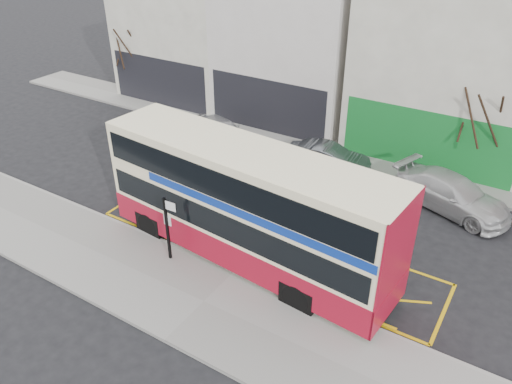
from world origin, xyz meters
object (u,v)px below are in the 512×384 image
Objects in this scene: double_decker_bus at (247,205)px; car_white at (452,194)px; bus_stop_post at (168,223)px; car_grey at (327,158)px; car_silver at (220,132)px; street_tree_right at (486,102)px; street_tree_left at (129,36)px.

double_decker_bus is 2.22× the size of car_white.
bus_stop_post reaches higher than car_grey.
car_silver reaches higher than car_grey.
bus_stop_post is 12.33m from car_white.
double_decker_bus is at bearing 32.64° from bus_stop_post.
car_silver is at bearing 82.70° from car_grey.
double_decker_bus is 2.94m from bus_stop_post.
double_decker_bus is at bearing 173.68° from car_grey.
street_tree_right is at bearing -76.91° from car_grey.
bus_stop_post is at bearing 159.47° from car_grey.
bus_stop_post is 10.50m from car_silver.
bus_stop_post is 0.45× the size of street_tree_right.
car_grey is at bearing -157.26° from street_tree_right.
street_tree_right reaches higher than bus_stop_post.
street_tree_right reaches higher than car_grey.
car_grey is 16.29m from street_tree_left.
car_grey is at bearing -74.01° from car_silver.
car_grey is 0.71× the size of street_tree_right.
car_grey is at bearing 76.26° from bus_stop_post.
street_tree_right reaches higher than car_silver.
street_tree_left reaches higher than double_decker_bus.
street_tree_left reaches higher than car_grey.
car_silver is at bearing 112.35° from bus_stop_post.
double_decker_bus is 10.46m from car_silver.
street_tree_left is at bearing 179.37° from street_tree_right.
street_tree_right reaches higher than car_white.
street_tree_right is at bearing -0.63° from street_tree_left.
car_silver is at bearing 108.78° from car_white.
car_grey is 7.56m from street_tree_right.
bus_stop_post is 0.63× the size of car_grey.
double_decker_bus is 12.24m from street_tree_right.
car_white is at bearing -8.41° from street_tree_left.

